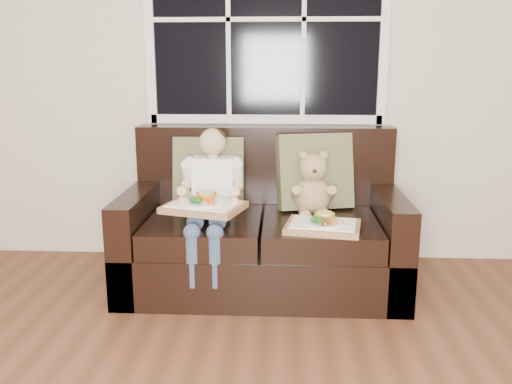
# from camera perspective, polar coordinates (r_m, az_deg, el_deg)

# --- Properties ---
(window_back) EXTENTS (1.62, 0.04, 1.37)m
(window_back) POSITION_cam_1_polar(r_m,az_deg,el_deg) (3.75, 1.06, 17.71)
(window_back) COLOR black
(window_back) RESTS_ON room_walls
(loveseat) EXTENTS (1.70, 0.92, 0.96)m
(loveseat) POSITION_cam_1_polar(r_m,az_deg,el_deg) (3.44, 0.72, -4.51)
(loveseat) COLOR black
(loveseat) RESTS_ON ground
(pillow_left) EXTENTS (0.46, 0.22, 0.47)m
(pillow_left) POSITION_cam_1_polar(r_m,az_deg,el_deg) (3.53, -4.98, 2.05)
(pillow_left) COLOR brown
(pillow_left) RESTS_ON loveseat
(pillow_right) EXTENTS (0.52, 0.32, 0.49)m
(pillow_right) POSITION_cam_1_polar(r_m,az_deg,el_deg) (3.50, 6.19, 2.15)
(pillow_right) COLOR brown
(pillow_right) RESTS_ON loveseat
(child) EXTENTS (0.37, 0.59, 0.83)m
(child) POSITION_cam_1_polar(r_m,az_deg,el_deg) (3.27, -4.71, 0.41)
(child) COLOR white
(child) RESTS_ON loveseat
(teddy_bear) EXTENTS (0.24, 0.31, 0.41)m
(teddy_bear) POSITION_cam_1_polar(r_m,az_deg,el_deg) (3.38, 5.97, 0.46)
(teddy_bear) COLOR tan
(teddy_bear) RESTS_ON loveseat
(tray_left) EXTENTS (0.50, 0.44, 0.10)m
(tray_left) POSITION_cam_1_polar(r_m,az_deg,el_deg) (3.11, -5.49, -1.39)
(tray_left) COLOR #966A43
(tray_left) RESTS_ON child
(tray_right) EXTENTS (0.46, 0.38, 0.09)m
(tray_right) POSITION_cam_1_polar(r_m,az_deg,el_deg) (3.08, 7.08, -3.45)
(tray_right) COLOR #966A43
(tray_right) RESTS_ON loveseat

